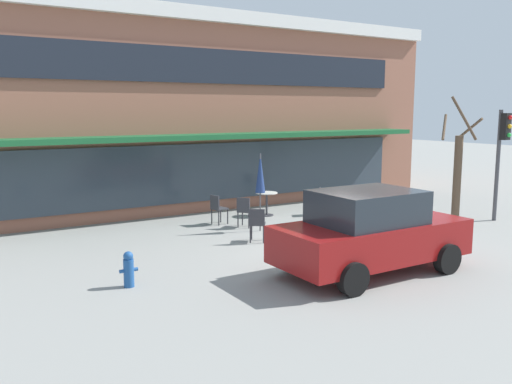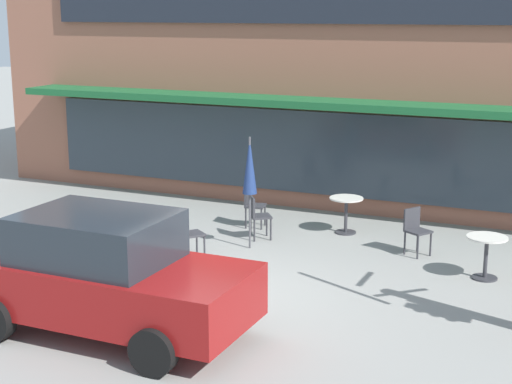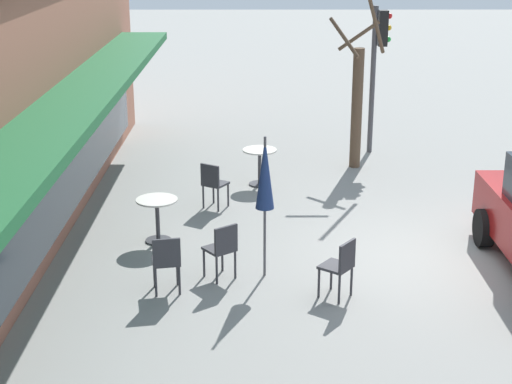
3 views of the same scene
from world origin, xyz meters
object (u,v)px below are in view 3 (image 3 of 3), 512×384
Objects in this scene: patio_umbrella_green_folded at (265,174)px; traffic_light_pole at (378,55)px; cafe_table_streetside at (157,213)px; cafe_chair_3 at (213,182)px; street_tree at (357,99)px; cafe_chair_1 at (340,264)px; cafe_chair_2 at (166,260)px; cafe_table_near_wall at (260,161)px; cafe_chair_0 at (222,247)px.

traffic_light_pole is at bearing -21.02° from patio_umbrella_green_folded.
cafe_chair_3 is at bearing -27.56° from cafe_table_streetside.
cafe_chair_1 is at bearing 171.18° from street_tree.
traffic_light_pole reaches higher than cafe_chair_2.
traffic_light_pole is at bearing -11.74° from cafe_chair_1.
cafe_chair_2 is 1.00× the size of cafe_chair_3.
patio_umbrella_green_folded is at bearing 158.98° from traffic_light_pole.
patio_umbrella_green_folded is at bearing 160.08° from street_tree.
cafe_chair_2 is 0.23× the size of street_tree.
patio_umbrella_green_folded is at bearing 54.37° from cafe_chair_1.
cafe_chair_3 is (3.63, -0.50, 0.00)m from cafe_chair_2.
street_tree is at bearing -19.92° from patio_umbrella_green_folded.
cafe_chair_2 is 0.26× the size of traffic_light_pole.
patio_umbrella_green_folded is 2.47× the size of cafe_chair_3.
cafe_chair_1 is 1.00× the size of cafe_chair_3.
patio_umbrella_green_folded is at bearing -179.39° from cafe_table_near_wall.
cafe_chair_1 and cafe_chair_3 have the same top height.
cafe_chair_1 is at bearing 168.26° from traffic_light_pole.
cafe_table_streetside is at bearing 37.28° from cafe_chair_0.
street_tree is (6.51, -1.01, 1.01)m from cafe_chair_1.
patio_umbrella_green_folded is (-4.46, -0.05, 1.11)m from cafe_table_near_wall.
cafe_table_streetside is 0.20× the size of street_tree.
cafe_chair_3 is (3.79, 2.00, 0.00)m from cafe_chair_1.
cafe_chair_3 is 4.18m from street_tree.
cafe_chair_0 is 6.55m from street_tree.
cafe_table_streetside is 0.35× the size of patio_umbrella_green_folded.
cafe_table_near_wall is at bearing -31.65° from cafe_chair_3.
cafe_table_streetside is 1.90m from cafe_chair_0.
cafe_chair_1 is at bearing -167.93° from cafe_table_near_wall.
cafe_table_near_wall is at bearing -15.24° from cafe_chair_2.
cafe_chair_0 is 1.82m from cafe_chair_1.
cafe_chair_3 is at bearing 27.81° from cafe_chair_1.
cafe_chair_3 reaches higher than cafe_table_near_wall.
cafe_chair_0 is at bearing 172.65° from cafe_table_near_wall.
cafe_table_near_wall is 0.85× the size of cafe_chair_3.
patio_umbrella_green_folded reaches higher than cafe_chair_3.
street_tree reaches higher than traffic_light_pole.
street_tree is (1.28, -2.13, 1.02)m from cafe_table_near_wall.
cafe_chair_1 is at bearing -126.87° from cafe_table_streetside.
cafe_chair_0 is 1.00× the size of cafe_chair_2.
patio_umbrella_green_folded reaches higher than cafe_table_near_wall.
cafe_table_near_wall is 4.11m from traffic_light_pole.
cafe_table_streetside is 0.85× the size of cafe_chair_2.
cafe_chair_1 is at bearing -110.33° from cafe_chair_0.
traffic_light_pole is at bearing -38.64° from cafe_table_streetside.
street_tree reaches higher than cafe_table_streetside.
cafe_chair_2 is at bearing 112.94° from patio_umbrella_green_folded.
cafe_table_streetside is 0.22× the size of traffic_light_pole.
cafe_table_streetside is 2.02m from cafe_chair_2.
traffic_light_pole is at bearing -47.37° from cafe_table_near_wall.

